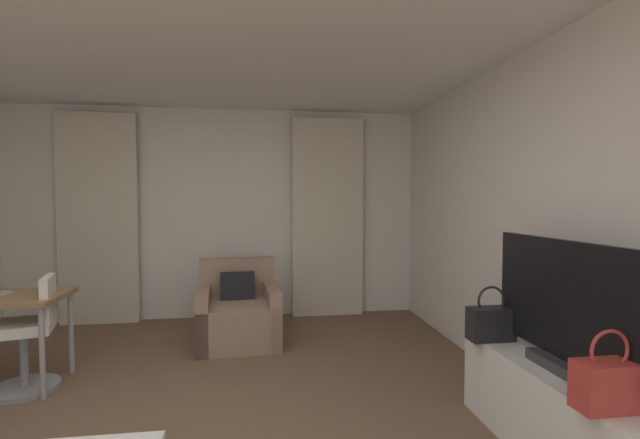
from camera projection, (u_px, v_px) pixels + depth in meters
wall_window at (218, 214)px, 5.36m from camera, size 5.12×0.06×2.60m
wall_right at (578, 228)px, 2.71m from camera, size 0.06×6.12×2.60m
curtain_left_panel at (98, 219)px, 5.05m from camera, size 0.90×0.06×2.50m
curtain_right_panel at (328, 218)px, 5.43m from camera, size 0.90×0.06×2.50m
armchair at (238, 315)px, 4.46m from camera, size 0.88×0.94×0.83m
desk_chair at (30, 340)px, 3.31m from camera, size 0.49×0.49×0.88m
tv_console at (557, 412)px, 2.44m from camera, size 0.44×1.35×0.53m
tv_flatscreen at (563, 307)px, 2.39m from camera, size 0.20×1.15×0.72m
handbag_primary at (491, 322)px, 2.88m from camera, size 0.30×0.14×0.37m
handbag_secondary at (609, 383)px, 1.92m from camera, size 0.30×0.14×0.37m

